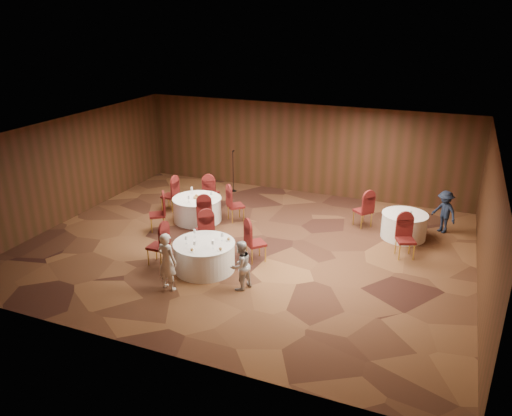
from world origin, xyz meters
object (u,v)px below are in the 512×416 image
at_px(table_right, 404,225).
at_px(woman_a, 167,261).
at_px(man_c, 444,212).
at_px(mic_stand, 233,180).
at_px(woman_b, 241,265).
at_px(table_main, 204,256).
at_px(table_left, 197,209).

bearing_deg(table_right, woman_a, -133.25).
bearing_deg(woman_a, man_c, -122.52).
bearing_deg(mic_stand, woman_a, -77.91).
distance_m(woman_b, man_c, 6.79).
distance_m(mic_stand, man_c, 7.38).
bearing_deg(mic_stand, woman_b, -64.00).
relative_size(mic_stand, woman_b, 1.25).
relative_size(table_main, woman_a, 1.09).
relative_size(woman_b, man_c, 0.95).
distance_m(table_left, woman_a, 4.24).
bearing_deg(woman_a, mic_stand, -66.01).
xyz_separation_m(table_right, woman_b, (-3.22, -4.45, 0.24)).
xyz_separation_m(table_main, woman_a, (-0.35, -1.18, 0.34)).
bearing_deg(man_c, woman_a, -95.77).
bearing_deg(woman_b, woman_a, -44.76).
xyz_separation_m(table_left, table_right, (6.17, 1.11, 0.00)).
bearing_deg(table_main, mic_stand, 107.65).
relative_size(table_right, woman_b, 1.06).
bearing_deg(woman_b, man_c, 164.13).
relative_size(table_right, woman_a, 0.91).
height_order(mic_stand, man_c, mic_stand).
relative_size(table_main, table_right, 1.20).
height_order(table_right, woman_b, woman_b).
distance_m(table_right, man_c, 1.36).
xyz_separation_m(table_right, mic_stand, (-6.28, 1.84, 0.07)).
height_order(table_left, woman_b, woman_b).
height_order(table_right, man_c, man_c).
xyz_separation_m(table_main, mic_stand, (-1.83, 5.76, 0.07)).
distance_m(table_right, woman_a, 7.01).
xyz_separation_m(table_left, mic_stand, (-0.11, 2.95, 0.07)).
height_order(table_right, mic_stand, mic_stand).
relative_size(table_left, mic_stand, 1.00).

